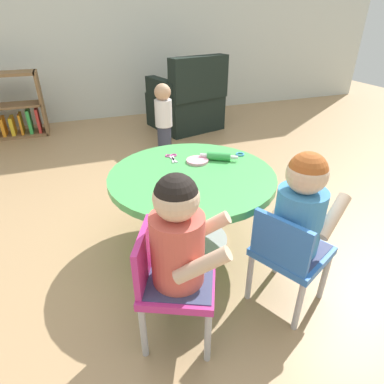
# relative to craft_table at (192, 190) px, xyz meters

# --- Properties ---
(ground_plane) EXTENTS (10.00, 10.00, 0.00)m
(ground_plane) POSITION_rel_craft_table_xyz_m (0.00, 0.00, -0.37)
(ground_plane) COLOR tan
(craft_table) EXTENTS (0.93, 0.93, 0.48)m
(craft_table) POSITION_rel_craft_table_xyz_m (0.00, 0.00, 0.00)
(craft_table) COLOR silver
(craft_table) RESTS_ON ground
(child_chair_left) EXTENTS (0.40, 0.40, 0.54)m
(child_chair_left) POSITION_rel_craft_table_xyz_m (-0.31, -0.57, -0.07)
(child_chair_left) COLOR #B7B7BC
(child_chair_left) RESTS_ON ground
(seated_child_left) EXTENTS (0.43, 0.39, 0.51)m
(seated_child_left) POSITION_rel_craft_table_xyz_m (-0.27, -0.59, 0.16)
(seated_child_left) COLOR #3F4772
(seated_child_left) RESTS_ON ground
(child_chair_right) EXTENTS (0.40, 0.40, 0.54)m
(child_chair_right) POSITION_rel_craft_table_xyz_m (0.25, -0.60, -0.07)
(child_chair_right) COLOR #B7B7BC
(child_chair_right) RESTS_ON ground
(seated_child_right) EXTENTS (0.43, 0.39, 0.51)m
(seated_child_right) POSITION_rel_craft_table_xyz_m (0.29, -0.58, 0.16)
(seated_child_right) COLOR #3F4772
(seated_child_right) RESTS_ON ground
(bookshelf_low) EXTENTS (0.93, 0.28, 0.70)m
(bookshelf_low) POSITION_rel_craft_table_xyz_m (-1.34, 2.55, -0.08)
(bookshelf_low) COLOR olive
(bookshelf_low) RESTS_ON ground
(armchair_dark) EXTENTS (0.86, 0.87, 0.85)m
(armchair_dark) POSITION_rel_craft_table_xyz_m (0.73, 2.15, -0.06)
(armchair_dark) COLOR black
(armchair_dark) RESTS_ON ground
(toddler_standing) EXTENTS (0.17, 0.17, 0.67)m
(toddler_standing) POSITION_rel_craft_table_xyz_m (0.26, 1.54, -0.01)
(toddler_standing) COLOR #33384C
(toddler_standing) RESTS_ON ground
(rolling_pin) EXTENTS (0.21, 0.13, 0.05)m
(rolling_pin) POSITION_rel_craft_table_xyz_m (0.22, 0.12, 0.13)
(rolling_pin) COLOR green
(rolling_pin) RESTS_ON craft_table
(craft_scissors) EXTENTS (0.08, 0.14, 0.01)m
(craft_scissors) POSITION_rel_craft_table_xyz_m (-0.04, 0.25, 0.11)
(craft_scissors) COLOR silver
(craft_scissors) RESTS_ON craft_table
(playdough_blob_0) EXTENTS (0.13, 0.13, 0.02)m
(playdough_blob_0) POSITION_rel_craft_table_xyz_m (0.08, 0.14, 0.11)
(playdough_blob_0) COLOR pink
(playdough_blob_0) RESTS_ON craft_table
(cookie_cutter_0) EXTENTS (0.06, 0.06, 0.01)m
(cookie_cutter_0) POSITION_rel_craft_table_xyz_m (0.37, 0.14, 0.11)
(cookie_cutter_0) COLOR #3F99D8
(cookie_cutter_0) RESTS_ON craft_table
(cookie_cutter_1) EXTENTS (0.06, 0.06, 0.01)m
(cookie_cutter_1) POSITION_rel_craft_table_xyz_m (-0.16, -0.26, 0.11)
(cookie_cutter_1) COLOR orange
(cookie_cutter_1) RESTS_ON craft_table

